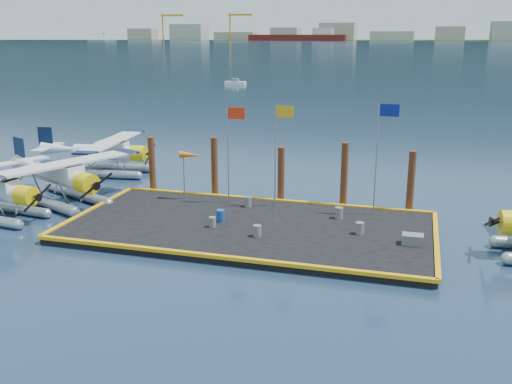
# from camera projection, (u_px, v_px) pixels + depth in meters

# --- Properties ---
(ground) EXTENTS (4000.00, 4000.00, 0.00)m
(ground) POSITION_uv_depth(u_px,v_px,m) (249.00, 231.00, 31.93)
(ground) COLOR #172A45
(ground) RESTS_ON ground
(dock) EXTENTS (20.00, 10.00, 0.40)m
(dock) POSITION_uv_depth(u_px,v_px,m) (249.00, 228.00, 31.88)
(dock) COLOR black
(dock) RESTS_ON ground
(dock_bumpers) EXTENTS (20.25, 10.25, 0.18)m
(dock_bumpers) POSITION_uv_depth(u_px,v_px,m) (249.00, 223.00, 31.80)
(dock_bumpers) COLOR orange
(dock_bumpers) RESTS_ON dock
(far_backdrop) EXTENTS (3050.00, 2050.00, 810.00)m
(far_backdrop) POSITION_uv_depth(u_px,v_px,m) (512.00, 34.00, 1575.15)
(far_backdrop) COLOR black
(far_backdrop) RESTS_ON ground
(seaplane_b) EXTENTS (9.77, 10.25, 3.76)m
(seaplane_b) POSITION_uv_depth(u_px,v_px,m) (63.00, 179.00, 36.61)
(seaplane_b) COLOR #9BA2A9
(seaplane_b) RESTS_ON ground
(seaplane_c) EXTENTS (9.28, 10.24, 3.62)m
(seaplane_c) POSITION_uv_depth(u_px,v_px,m) (108.00, 155.00, 44.35)
(seaplane_c) COLOR #9BA2A9
(seaplane_c) RESTS_ON ground
(drum_0) EXTENTS (0.48, 0.48, 0.68)m
(drum_0) POSITION_uv_depth(u_px,v_px,m) (221.00, 216.00, 32.23)
(drum_0) COLOR navy
(drum_0) RESTS_ON dock
(drum_1) EXTENTS (0.43, 0.43, 0.61)m
(drum_1) POSITION_uv_depth(u_px,v_px,m) (257.00, 231.00, 29.87)
(drum_1) COLOR slate
(drum_1) RESTS_ON dock
(drum_2) EXTENTS (0.46, 0.46, 0.64)m
(drum_2) POSITION_uv_depth(u_px,v_px,m) (360.00, 228.00, 30.23)
(drum_2) COLOR slate
(drum_2) RESTS_ON dock
(drum_3) EXTENTS (0.40, 0.40, 0.56)m
(drum_3) POSITION_uv_depth(u_px,v_px,m) (212.00, 222.00, 31.35)
(drum_3) COLOR slate
(drum_3) RESTS_ON dock
(drum_4) EXTENTS (0.47, 0.47, 0.66)m
(drum_4) POSITION_uv_depth(u_px,v_px,m) (339.00, 213.00, 32.78)
(drum_4) COLOR slate
(drum_4) RESTS_ON dock
(drum_5) EXTENTS (0.45, 0.45, 0.64)m
(drum_5) POSITION_uv_depth(u_px,v_px,m) (248.00, 202.00, 34.99)
(drum_5) COLOR slate
(drum_5) RESTS_ON dock
(crate) EXTENTS (1.06, 0.70, 0.53)m
(crate) POSITION_uv_depth(u_px,v_px,m) (413.00, 239.00, 28.75)
(crate) COLOR slate
(crate) RESTS_ON dock
(flagpole_red) EXTENTS (1.14, 0.08, 6.00)m
(flagpole_red) POSITION_uv_depth(u_px,v_px,m) (231.00, 140.00, 34.88)
(flagpole_red) COLOR gray
(flagpole_red) RESTS_ON dock
(flagpole_yellow) EXTENTS (1.14, 0.08, 6.20)m
(flagpole_yellow) POSITION_uv_depth(u_px,v_px,m) (279.00, 141.00, 34.06)
(flagpole_yellow) COLOR gray
(flagpole_yellow) RESTS_ON dock
(flagpole_blue) EXTENTS (1.14, 0.08, 6.50)m
(flagpole_blue) POSITION_uv_depth(u_px,v_px,m) (381.00, 143.00, 32.42)
(flagpole_blue) COLOR gray
(flagpole_blue) RESTS_ON dock
(windsock) EXTENTS (1.40, 0.44, 3.12)m
(windsock) POSITION_uv_depth(u_px,v_px,m) (190.00, 156.00, 35.92)
(windsock) COLOR gray
(windsock) RESTS_ON dock
(piling_0) EXTENTS (0.44, 0.44, 4.00)m
(piling_0) POSITION_uv_depth(u_px,v_px,m) (152.00, 166.00, 38.65)
(piling_0) COLOR #402212
(piling_0) RESTS_ON ground
(piling_1) EXTENTS (0.44, 0.44, 4.20)m
(piling_1) POSITION_uv_depth(u_px,v_px,m) (215.00, 169.00, 37.43)
(piling_1) COLOR #402212
(piling_1) RESTS_ON ground
(piling_2) EXTENTS (0.44, 0.44, 3.80)m
(piling_2) POSITION_uv_depth(u_px,v_px,m) (281.00, 176.00, 36.29)
(piling_2) COLOR #402212
(piling_2) RESTS_ON ground
(piling_3) EXTENTS (0.44, 0.44, 4.30)m
(piling_3) POSITION_uv_depth(u_px,v_px,m) (344.00, 177.00, 35.17)
(piling_3) COLOR #402212
(piling_3) RESTS_ON ground
(piling_4) EXTENTS (0.44, 0.44, 4.00)m
(piling_4) POSITION_uv_depth(u_px,v_px,m) (411.00, 184.00, 34.15)
(piling_4) COLOR #402212
(piling_4) RESTS_ON ground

